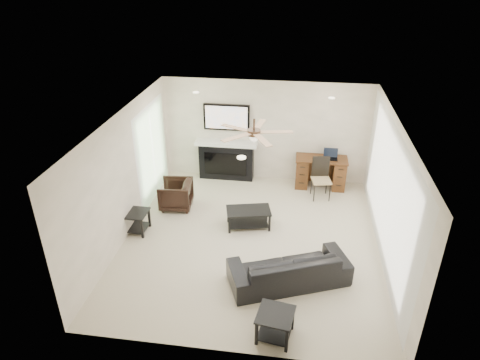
{
  "coord_description": "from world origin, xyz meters",
  "views": [
    {
      "loc": [
        0.76,
        -6.96,
        5.02
      ],
      "look_at": [
        -0.27,
        0.26,
        1.19
      ],
      "focal_mm": 32.0,
      "sensor_mm": 36.0,
      "label": 1
    }
  ],
  "objects": [
    {
      "name": "laptop",
      "position": [
        1.58,
        2.44,
        0.88
      ],
      "size": [
        0.33,
        0.24,
        0.23
      ],
      "primitive_type": "cube",
      "color": "black",
      "rests_on": "desk"
    },
    {
      "name": "end_table_near",
      "position": [
        0.62,
        -2.38,
        0.23
      ],
      "size": [
        0.6,
        0.6,
        0.45
      ],
      "primitive_type": "cube",
      "rotation": [
        0.0,
        0.0,
        -0.16
      ],
      "color": "black",
      "rests_on": "ground"
    },
    {
      "name": "sofa",
      "position": [
        0.77,
        -1.13,
        0.3
      ],
      "size": [
        2.19,
        1.5,
        0.6
      ],
      "primitive_type": "imported",
      "rotation": [
        0.0,
        0.0,
        3.53
      ],
      "color": "black",
      "rests_on": "ground"
    },
    {
      "name": "coffee_table",
      "position": [
        -0.13,
        0.47,
        0.2
      ],
      "size": [
        0.99,
        0.69,
        0.4
      ],
      "primitive_type": "cube",
      "rotation": [
        0.0,
        0.0,
        0.23
      ],
      "color": "black",
      "rests_on": "ground"
    },
    {
      "name": "armchair",
      "position": [
        -1.83,
        1.02,
        0.32
      ],
      "size": [
        0.76,
        0.74,
        0.64
      ],
      "primitive_type": "imported",
      "rotation": [
        0.0,
        0.0,
        -1.48
      ],
      "color": "black",
      "rests_on": "ground"
    },
    {
      "name": "desk",
      "position": [
        1.38,
        2.46,
        0.38
      ],
      "size": [
        1.22,
        0.56,
        0.76
      ],
      "primitive_type": "cube",
      "color": "#3F250F",
      "rests_on": "ground"
    },
    {
      "name": "fireplace_unit",
      "position": [
        -0.95,
        2.58,
        0.95
      ],
      "size": [
        1.52,
        0.34,
        1.91
      ],
      "primitive_type": "cube",
      "color": "black",
      "rests_on": "ground"
    },
    {
      "name": "room_shell",
      "position": [
        0.19,
        0.08,
        1.68
      ],
      "size": [
        5.5,
        5.54,
        2.52
      ],
      "color": "beige",
      "rests_on": "ground"
    },
    {
      "name": "end_table_left",
      "position": [
        -2.38,
        -0.03,
        0.23
      ],
      "size": [
        0.51,
        0.51,
        0.45
      ],
      "primitive_type": "cube",
      "rotation": [
        0.0,
        0.0,
        -0.02
      ],
      "color": "black",
      "rests_on": "ground"
    },
    {
      "name": "desk_chair",
      "position": [
        1.38,
        1.91,
        0.48
      ],
      "size": [
        0.49,
        0.51,
        0.97
      ],
      "primitive_type": "cube",
      "rotation": [
        0.0,
        0.0,
        0.18
      ],
      "color": "black",
      "rests_on": "ground"
    }
  ]
}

